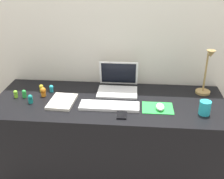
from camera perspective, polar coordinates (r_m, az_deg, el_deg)
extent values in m
cube|color=silver|center=(2.40, 0.31, 1.20)|extent=(2.87, 0.05, 1.43)
cube|color=black|center=(2.25, -0.50, -10.65)|extent=(1.67, 0.65, 0.74)
cube|color=white|center=(2.17, 1.08, -0.50)|extent=(0.30, 0.21, 0.01)
cube|color=white|center=(2.25, 1.33, 3.29)|extent=(0.30, 0.05, 0.20)
cube|color=black|center=(2.24, 1.32, 3.26)|extent=(0.27, 0.04, 0.17)
cube|color=white|center=(1.97, -0.52, -3.30)|extent=(0.41, 0.13, 0.02)
cube|color=green|center=(1.98, 9.08, -3.65)|extent=(0.21, 0.17, 0.00)
ellipsoid|color=white|center=(1.96, 9.57, -3.43)|extent=(0.06, 0.10, 0.03)
cube|color=black|center=(1.88, 1.97, -4.90)|extent=(0.07, 0.13, 0.01)
cylinder|color=#A5844C|center=(2.28, 17.63, -0.46)|extent=(0.11, 0.11, 0.02)
cylinder|color=#A5844C|center=(2.22, 18.16, 3.25)|extent=(0.01, 0.01, 0.30)
cylinder|color=#A5844C|center=(2.14, 18.89, 6.84)|extent=(0.01, 0.08, 0.08)
cone|color=#A5844C|center=(2.10, 19.11, 6.75)|extent=(0.06, 0.06, 0.05)
cube|color=silver|center=(2.06, -9.91, -2.39)|extent=(0.18, 0.25, 0.02)
cylinder|color=#28B7CC|center=(1.96, 18.03, -3.49)|extent=(0.08, 0.08, 0.09)
cylinder|color=yellow|center=(2.26, -13.87, -0.06)|extent=(0.03, 0.03, 0.03)
sphere|color=yellow|center=(2.25, -13.94, 0.58)|extent=(0.03, 0.03, 0.03)
cylinder|color=teal|center=(2.10, -15.93, -2.18)|extent=(0.03, 0.03, 0.03)
sphere|color=teal|center=(2.09, -16.03, -1.43)|extent=(0.03, 0.03, 0.03)
cylinder|color=#8CDB33|center=(2.22, -18.61, -1.15)|extent=(0.03, 0.03, 0.03)
sphere|color=#8CDB33|center=(2.20, -18.71, -0.52)|extent=(0.03, 0.03, 0.03)
cylinder|color=#28B7CC|center=(2.24, -11.96, -0.14)|extent=(0.03, 0.03, 0.03)
sphere|color=#28B7CC|center=(2.23, -12.02, 0.48)|extent=(0.03, 0.03, 0.03)
cylinder|color=green|center=(2.19, -17.10, -1.16)|extent=(0.03, 0.03, 0.03)
sphere|color=green|center=(2.18, -17.19, -0.48)|extent=(0.03, 0.03, 0.03)
cylinder|color=orange|center=(2.18, -13.49, -0.92)|extent=(0.04, 0.04, 0.03)
sphere|color=orange|center=(2.16, -13.58, -0.12)|extent=(0.04, 0.04, 0.04)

